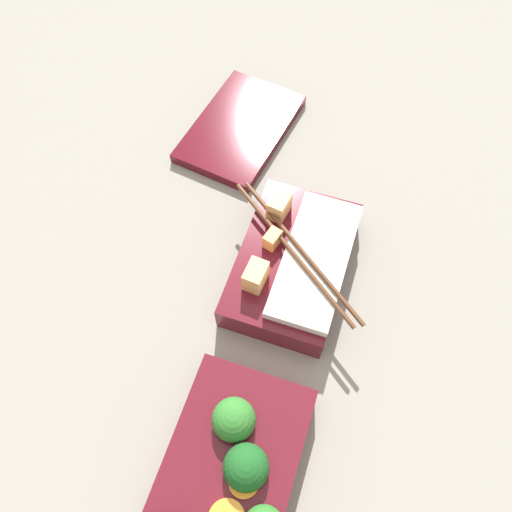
# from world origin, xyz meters

# --- Properties ---
(ground_plane) EXTENTS (3.00, 3.00, 0.00)m
(ground_plane) POSITION_xyz_m (0.00, 0.00, 0.00)
(ground_plane) COLOR gray
(bento_tray_vegetable) EXTENTS (0.19, 0.12, 0.07)m
(bento_tray_vegetable) POSITION_xyz_m (-0.14, -0.01, 0.03)
(bento_tray_vegetable) COLOR #510F19
(bento_tray_vegetable) RESTS_ON ground_plane
(bento_tray_rice) EXTENTS (0.19, 0.18, 0.07)m
(bento_tray_rice) POSITION_xyz_m (0.11, 0.00, 0.02)
(bento_tray_rice) COLOR #510F19
(bento_tray_rice) RESTS_ON ground_plane
(bento_lid) EXTENTS (0.20, 0.14, 0.01)m
(bento_lid) POSITION_xyz_m (0.30, 0.14, 0.01)
(bento_lid) COLOR #510F19
(bento_lid) RESTS_ON ground_plane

